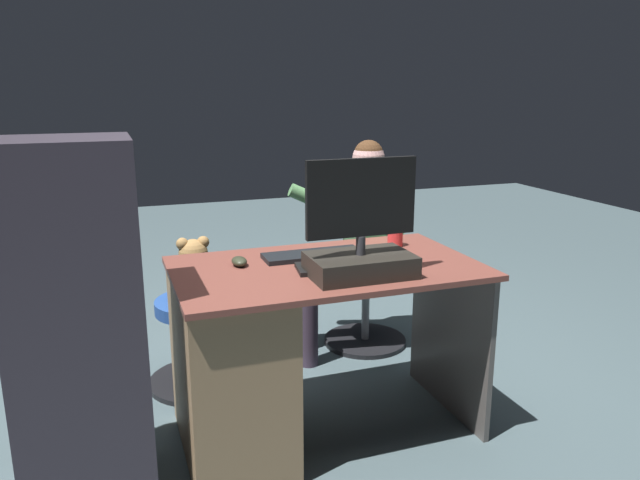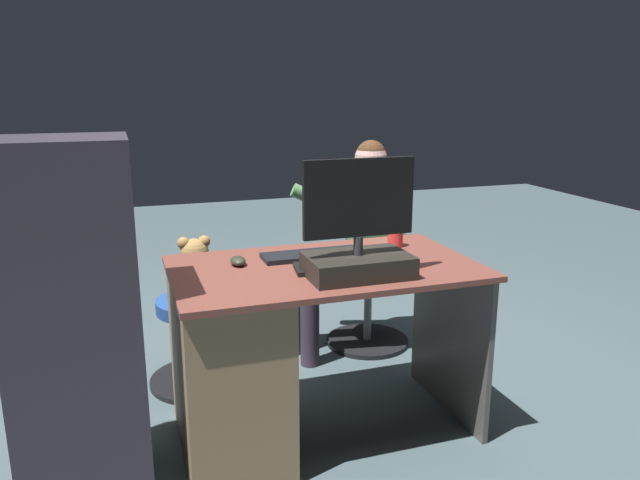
# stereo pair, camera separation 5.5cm
# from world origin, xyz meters

# --- Properties ---
(ground_plane) EXTENTS (10.00, 10.00, 0.00)m
(ground_plane) POSITION_xyz_m (0.00, 0.00, 0.00)
(ground_plane) COLOR #415257
(desk) EXTENTS (1.22, 0.72, 0.73)m
(desk) POSITION_xyz_m (0.31, 0.34, 0.39)
(desk) COLOR brown
(desk) RESTS_ON ground_plane
(monitor) EXTENTS (0.43, 0.25, 0.45)m
(monitor) POSITION_xyz_m (-0.07, 0.51, 0.85)
(monitor) COLOR black
(monitor) RESTS_ON desk
(keyboard) EXTENTS (0.42, 0.14, 0.02)m
(keyboard) POSITION_xyz_m (0.01, 0.21, 0.74)
(keyboard) COLOR black
(keyboard) RESTS_ON desk
(computer_mouse) EXTENTS (0.06, 0.10, 0.04)m
(computer_mouse) POSITION_xyz_m (0.33, 0.23, 0.75)
(computer_mouse) COLOR #2C3021
(computer_mouse) RESTS_ON desk
(cup) EXTENTS (0.07, 0.07, 0.10)m
(cup) POSITION_xyz_m (-0.39, 0.16, 0.78)
(cup) COLOR red
(cup) RESTS_ON desk
(tv_remote) EXTENTS (0.07, 0.15, 0.02)m
(tv_remote) POSITION_xyz_m (0.11, 0.39, 0.74)
(tv_remote) COLOR black
(tv_remote) RESTS_ON desk
(notebook_binder) EXTENTS (0.28, 0.34, 0.02)m
(notebook_binder) POSITION_xyz_m (-0.04, 0.38, 0.75)
(notebook_binder) COLOR silver
(notebook_binder) RESTS_ON desk
(office_chair_teddy) EXTENTS (0.50, 0.50, 0.44)m
(office_chair_teddy) POSITION_xyz_m (0.44, -0.26, 0.25)
(office_chair_teddy) COLOR black
(office_chair_teddy) RESTS_ON ground_plane
(teddy_bear) EXTENTS (0.21, 0.21, 0.31)m
(teddy_bear) POSITION_xyz_m (0.44, -0.27, 0.58)
(teddy_bear) COLOR olive
(teddy_bear) RESTS_ON office_chair_teddy
(visitor_chair) EXTENTS (0.47, 0.47, 0.44)m
(visitor_chair) POSITION_xyz_m (-0.52, -0.43, 0.26)
(visitor_chair) COLOR black
(visitor_chair) RESTS_ON ground_plane
(person) EXTENTS (0.60, 0.54, 1.15)m
(person) POSITION_xyz_m (-0.43, -0.41, 0.66)
(person) COLOR #4E7C4C
(person) RESTS_ON ground_plane
(equipment_rack) EXTENTS (0.44, 0.36, 1.27)m
(equipment_rack) POSITION_xyz_m (0.94, 0.44, 0.64)
(equipment_rack) COLOR #322C36
(equipment_rack) RESTS_ON ground_plane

